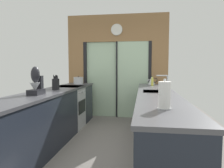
{
  "coord_description": "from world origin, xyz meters",
  "views": [
    {
      "loc": [
        0.68,
        -2.99,
        1.32
      ],
      "look_at": [
        0.09,
        0.93,
        1.0
      ],
      "focal_mm": 32.85,
      "sensor_mm": 36.0,
      "label": 1
    }
  ],
  "objects_px": {
    "stock_pot": "(78,80)",
    "kettle": "(152,81)",
    "soap_bottle": "(152,82)",
    "knife_block": "(56,84)",
    "stand_mixer": "(36,84)",
    "oven_range": "(69,107)",
    "paper_towel_roll": "(164,95)"
  },
  "relations": [
    {
      "from": "stand_mixer",
      "to": "stock_pot",
      "type": "relative_size",
      "value": 1.74
    },
    {
      "from": "stock_pot",
      "to": "soap_bottle",
      "type": "xyz_separation_m",
      "value": [
        1.78,
        -0.27,
        0.01
      ]
    },
    {
      "from": "stock_pot",
      "to": "kettle",
      "type": "bearing_deg",
      "value": 3.94
    },
    {
      "from": "stock_pot",
      "to": "stand_mixer",
      "type": "bearing_deg",
      "value": -90.0
    },
    {
      "from": "oven_range",
      "to": "knife_block",
      "type": "xyz_separation_m",
      "value": [
        0.02,
        -0.72,
        0.57
      ]
    },
    {
      "from": "stock_pot",
      "to": "soap_bottle",
      "type": "distance_m",
      "value": 1.8
    },
    {
      "from": "knife_block",
      "to": "soap_bottle",
      "type": "bearing_deg",
      "value": 30.94
    },
    {
      "from": "soap_bottle",
      "to": "knife_block",
      "type": "bearing_deg",
      "value": -149.06
    },
    {
      "from": "stand_mixer",
      "to": "kettle",
      "type": "bearing_deg",
      "value": 50.45
    },
    {
      "from": "stand_mixer",
      "to": "soap_bottle",
      "type": "bearing_deg",
      "value": 44.75
    },
    {
      "from": "paper_towel_roll",
      "to": "soap_bottle",
      "type": "bearing_deg",
      "value": 90.0
    },
    {
      "from": "stock_pot",
      "to": "kettle",
      "type": "distance_m",
      "value": 1.79
    },
    {
      "from": "oven_range",
      "to": "stand_mixer",
      "type": "bearing_deg",
      "value": -89.25
    },
    {
      "from": "stock_pot",
      "to": "soap_bottle",
      "type": "relative_size",
      "value": 1.11
    },
    {
      "from": "kettle",
      "to": "soap_bottle",
      "type": "relative_size",
      "value": 1.18
    },
    {
      "from": "oven_range",
      "to": "kettle",
      "type": "relative_size",
      "value": 3.58
    },
    {
      "from": "knife_block",
      "to": "soap_bottle",
      "type": "xyz_separation_m",
      "value": [
        1.78,
        1.07,
        -0.01
      ]
    },
    {
      "from": "oven_range",
      "to": "stand_mixer",
      "type": "height_order",
      "value": "stand_mixer"
    },
    {
      "from": "soap_bottle",
      "to": "kettle",
      "type": "bearing_deg",
      "value": 89.69
    },
    {
      "from": "oven_range",
      "to": "stock_pot",
      "type": "relative_size",
      "value": 3.8
    },
    {
      "from": "kettle",
      "to": "paper_towel_roll",
      "type": "height_order",
      "value": "paper_towel_roll"
    },
    {
      "from": "stock_pot",
      "to": "paper_towel_roll",
      "type": "xyz_separation_m",
      "value": [
        1.78,
        -2.84,
        0.05
      ]
    },
    {
      "from": "knife_block",
      "to": "paper_towel_roll",
      "type": "relative_size",
      "value": 0.91
    },
    {
      "from": "knife_block",
      "to": "stock_pot",
      "type": "bearing_deg",
      "value": 90.0
    },
    {
      "from": "knife_block",
      "to": "soap_bottle",
      "type": "relative_size",
      "value": 1.24
    },
    {
      "from": "stock_pot",
      "to": "knife_block",
      "type": "bearing_deg",
      "value": -90.0
    },
    {
      "from": "oven_range",
      "to": "kettle",
      "type": "height_order",
      "value": "kettle"
    },
    {
      "from": "stand_mixer",
      "to": "soap_bottle",
      "type": "relative_size",
      "value": 1.93
    },
    {
      "from": "stock_pot",
      "to": "paper_towel_roll",
      "type": "bearing_deg",
      "value": -57.89
    },
    {
      "from": "stand_mixer",
      "to": "knife_block",
      "type": "bearing_deg",
      "value": 90.0
    },
    {
      "from": "stock_pot",
      "to": "soap_bottle",
      "type": "bearing_deg",
      "value": -8.64
    },
    {
      "from": "stand_mixer",
      "to": "kettle",
      "type": "distance_m",
      "value": 2.8
    }
  ]
}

